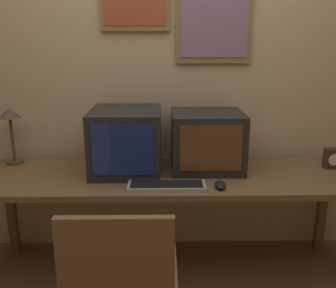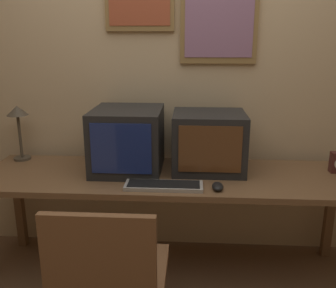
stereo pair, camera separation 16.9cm
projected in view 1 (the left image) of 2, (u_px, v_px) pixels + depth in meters
The scene contains 8 objects.
wall_back at pixel (167, 71), 2.57m from camera, with size 8.00×0.08×2.60m.
desk at pixel (168, 184), 2.35m from camera, with size 2.35×0.67×0.70m.
monitor_left at pixel (126, 140), 2.36m from camera, with size 0.43×0.48×0.39m.
monitor_right at pixel (207, 141), 2.40m from camera, with size 0.45×0.40×0.37m.
keyboard_main at pixel (167, 186), 2.12m from camera, with size 0.44×0.14×0.03m.
mouse_near_keyboard at pixel (220, 185), 2.12m from camera, with size 0.06×0.11×0.04m.
desk_clock at pixel (332, 158), 2.43m from camera, with size 0.10×0.06×0.13m.
desk_lamp at pixel (10, 121), 2.47m from camera, with size 0.14×0.14×0.38m.
Camera 1 is at (-0.03, -1.46, 1.52)m, focal length 40.00 mm.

